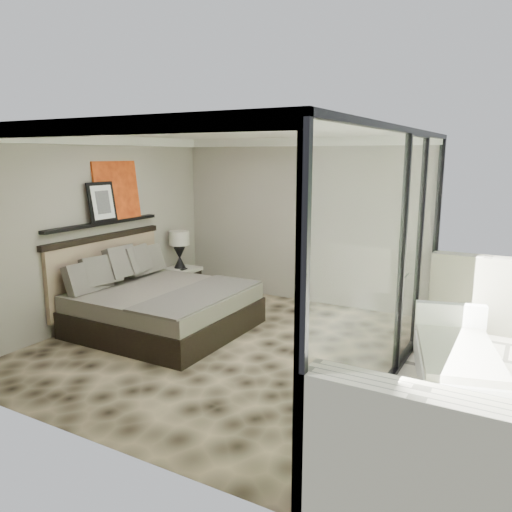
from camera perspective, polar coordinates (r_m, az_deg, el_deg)
The scene contains 12 objects.
floor at distance 6.84m, azimuth -3.91°, elevation -10.13°, with size 5.00×5.00×0.00m, color black.
ceiling at distance 6.37m, azimuth -4.26°, elevation 13.92°, with size 4.50×5.00×0.02m, color silver.
back_wall at distance 8.62m, azimuth 5.05°, elevation 4.00°, with size 4.50×0.02×2.80m, color gray.
left_wall at distance 7.90m, azimuth -17.81°, elevation 2.81°, with size 0.02×5.00×2.80m, color gray.
glass_wall at distance 5.57m, azimuth 15.67°, elevation -0.51°, with size 0.08×5.00×2.80m, color white.
picture_ledge at distance 7.91m, azimuth -17.03°, elevation 3.60°, with size 0.12×2.20×0.05m, color black.
bed at distance 7.48m, azimuth -11.10°, elevation -5.43°, with size 2.28×2.20×1.26m.
nightstand at distance 9.14m, azimuth -8.43°, elevation -2.85°, with size 0.55×0.55×0.55m, color black.
table_lamp at distance 9.02m, azimuth -8.76°, elevation 1.32°, with size 0.37×0.37×0.67m.
abstract_canvas at distance 8.10m, azimuth -15.63°, elevation 7.23°, with size 0.04×0.90×0.90m, color #BA4A0F.
framed_print at distance 7.82m, azimuth -17.20°, elevation 5.90°, with size 0.03×0.50×0.60m, color black.
lounger at distance 6.26m, azimuth 21.94°, elevation -11.03°, with size 1.26×1.87×0.67m.
Camera 1 is at (3.50, -5.31, 2.52)m, focal length 35.00 mm.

